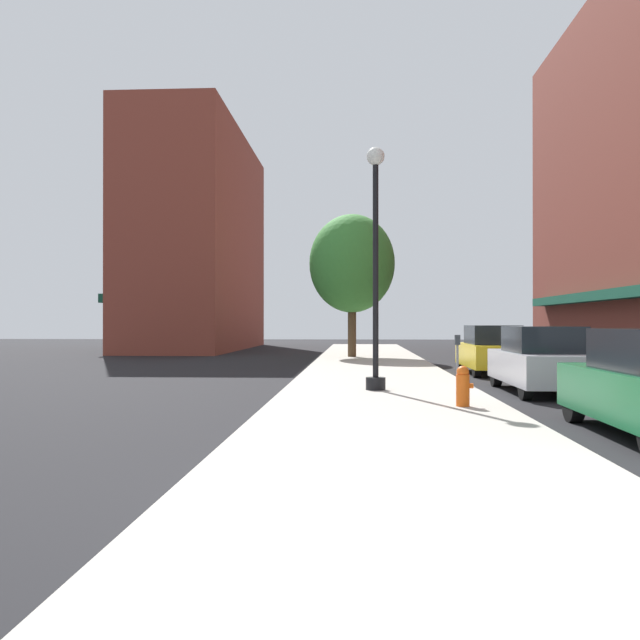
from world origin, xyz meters
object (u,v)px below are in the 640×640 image
(tree_near, at_px, (352,264))
(car_yellow, at_px, (492,350))
(car_silver, at_px, (542,361))
(lamppost, at_px, (376,263))
(parking_meter_near, at_px, (457,353))
(fire_hydrant, at_px, (463,386))

(tree_near, height_order, car_yellow, tree_near)
(car_silver, bearing_deg, tree_near, 108.55)
(lamppost, height_order, parking_meter_near, lamppost)
(tree_near, height_order, car_silver, tree_near)
(lamppost, bearing_deg, tree_near, 92.56)
(car_silver, bearing_deg, lamppost, -171.10)
(fire_hydrant, height_order, parking_meter_near, parking_meter_near)
(lamppost, height_order, car_silver, lamppost)
(car_yellow, bearing_deg, car_silver, -91.70)
(tree_near, relative_size, car_yellow, 1.59)
(parking_meter_near, distance_m, car_silver, 2.11)
(fire_hydrant, distance_m, car_yellow, 10.13)
(lamppost, xyz_separation_m, tree_near, (-0.70, 15.66, 1.37))
(lamppost, height_order, fire_hydrant, lamppost)
(parking_meter_near, xyz_separation_m, car_yellow, (1.95, 5.34, -0.14))
(fire_hydrant, height_order, car_silver, car_silver)
(fire_hydrant, bearing_deg, lamppost, 117.53)
(fire_hydrant, relative_size, car_silver, 0.18)
(tree_near, distance_m, car_yellow, 10.83)
(fire_hydrant, xyz_separation_m, parking_meter_near, (0.56, 4.47, 0.43))
(fire_hydrant, bearing_deg, tree_near, 97.03)
(fire_hydrant, relative_size, tree_near, 0.12)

